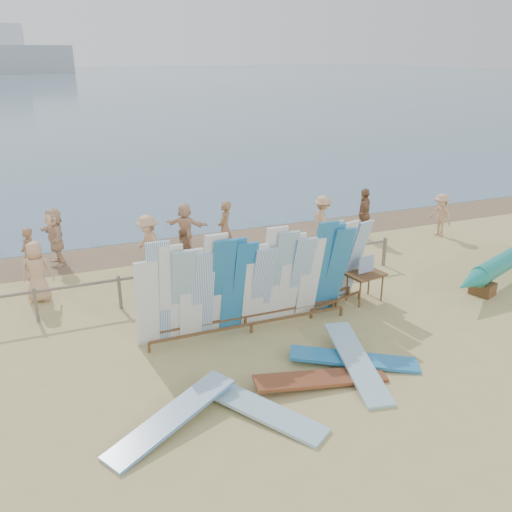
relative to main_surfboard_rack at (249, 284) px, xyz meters
name	(u,v)px	position (x,y,z in m)	size (l,w,h in m)	color
ground	(233,349)	(-0.66, -0.74, -1.17)	(160.00, 160.00, 0.00)	tan
ocean	(45,81)	(-0.66, 127.26, -1.17)	(320.00, 240.00, 0.02)	#47657E
wet_sand_strip	(162,247)	(-0.66, 6.46, -1.17)	(40.00, 2.60, 0.01)	brown
fence	(195,274)	(-0.66, 2.26, -0.54)	(12.08, 0.08, 0.90)	#736557
main_surfboard_rack	(249,284)	(0.00, 0.00, 0.00)	(5.18, 0.85, 2.59)	brown
side_surfboard_rack	(333,267)	(2.45, 0.38, -0.07)	(2.22, 1.18, 2.42)	brown
outrigger_canoe	(512,259)	(8.24, 0.11, -0.58)	(6.14, 2.88, 0.91)	brown
vendor_table	(365,286)	(3.40, 0.32, -0.75)	(1.06, 0.84, 1.26)	brown
flat_board_b	(356,370)	(1.43, -2.50, -1.17)	(0.56, 2.70, 0.07)	#7DAFC8
flat_board_a	(258,413)	(-1.00, -3.07, -1.17)	(0.56, 2.70, 0.07)	#7DAFC8
flat_board_d	(353,364)	(1.51, -2.27, -1.17)	(0.56, 2.70, 0.07)	#2272AE
flat_board_c	(321,384)	(0.51, -2.66, -1.17)	(0.56, 2.70, 0.07)	brown
flat_board_e	(172,426)	(-2.55, -2.86, -1.17)	(0.56, 2.70, 0.07)	white
beach_chair_left	(202,277)	(-0.31, 2.83, -0.89)	(0.68, 0.70, 0.94)	red
beach_chair_right	(206,275)	(-0.12, 3.04, -0.92)	(0.58, 0.60, 0.84)	red
stroller	(280,253)	(2.32, 3.31, -0.69)	(0.86, 1.01, 1.18)	red
beachgoer_11	(55,237)	(-3.98, 6.17, -0.27)	(1.66, 0.54, 1.79)	beige
beachgoer_10	(364,214)	(6.14, 4.73, -0.26)	(1.06, 0.46, 1.82)	#8C6042
beachgoer_5	(185,226)	(0.08, 6.01, -0.38)	(1.46, 0.47, 1.58)	beige
beachgoer_9	(323,221)	(4.48, 4.66, -0.30)	(1.12, 0.46, 1.73)	tan
beachgoer_3	(148,245)	(-1.47, 4.36, -0.27)	(1.16, 0.48, 1.79)	tan
beachgoer_extra_0	(441,215)	(8.86, 4.00, -0.40)	(1.00, 0.41, 1.54)	tan
beachgoer_0	(37,272)	(-4.56, 3.55, -0.34)	(0.81, 0.38, 1.65)	tan
beachgoer_4	(184,253)	(-0.60, 3.61, -0.40)	(0.90, 0.39, 1.54)	#8C6042
beachgoer_7	(225,228)	(1.12, 5.02, -0.27)	(0.65, 0.36, 1.79)	#8C6042
beachgoer_1	(29,254)	(-4.76, 5.22, -0.40)	(0.56, 0.31, 1.54)	#8C6042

